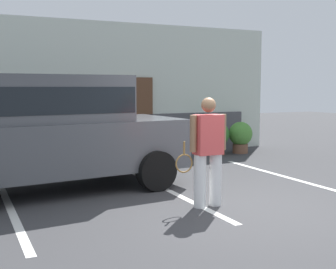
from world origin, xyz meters
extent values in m
plane|color=#38383A|center=(0.00, 0.00, 0.00)|extent=(40.00, 40.00, 0.00)
cube|color=silver|center=(-3.10, 1.50, 0.00)|extent=(0.12, 4.40, 0.01)
cube|color=silver|center=(-0.40, 1.50, 0.00)|extent=(0.12, 4.40, 0.01)
cube|color=silver|center=(2.30, 1.50, 0.00)|extent=(0.12, 4.40, 0.01)
cube|color=silver|center=(0.00, 5.95, 1.77)|extent=(9.51, 0.30, 3.54)
cube|color=#4C4C51|center=(0.00, 5.75, 0.55)|extent=(7.99, 0.10, 1.10)
cube|color=brown|center=(0.63, 5.73, 1.05)|extent=(0.90, 0.06, 2.10)
cube|color=#4C4F54|center=(-2.23, 2.42, 0.80)|extent=(4.77, 2.35, 0.90)
cube|color=#4C4F54|center=(-2.48, 2.40, 1.65)|extent=(3.06, 2.04, 0.80)
cube|color=black|center=(-2.48, 2.40, 1.63)|extent=(3.00, 2.05, 0.44)
cylinder|color=black|center=(-0.79, 3.52, 0.36)|extent=(0.74, 0.33, 0.72)
cylinder|color=black|center=(-0.60, 1.63, 0.36)|extent=(0.74, 0.33, 0.72)
cylinder|color=white|center=(-0.16, 0.32, 0.41)|extent=(0.19, 0.19, 0.82)
cylinder|color=white|center=(-0.44, 0.31, 0.41)|extent=(0.19, 0.19, 0.82)
cube|color=#E04C4C|center=(-0.30, 0.32, 1.12)|extent=(0.42, 0.27, 0.61)
sphere|color=#8C6647|center=(-0.30, 0.32, 1.58)|extent=(0.23, 0.23, 0.23)
cylinder|color=#8C6647|center=(-0.04, 0.32, 1.15)|extent=(0.10, 0.10, 0.56)
cylinder|color=#8C6647|center=(-0.56, 0.31, 1.15)|extent=(0.10, 0.10, 0.56)
torus|color=olive|center=(-0.69, 0.36, 0.70)|extent=(0.37, 0.03, 0.37)
cylinder|color=olive|center=(-0.69, 0.36, 0.93)|extent=(0.03, 0.03, 0.20)
cylinder|color=#9E5638|center=(2.60, 4.83, 0.14)|extent=(0.45, 0.45, 0.27)
sphere|color=#2D6B28|center=(2.60, 4.83, 0.57)|extent=(0.69, 0.69, 0.69)
cylinder|color=brown|center=(3.35, 4.79, 0.13)|extent=(0.43, 0.43, 0.26)
sphere|color=#4C8C38|center=(3.35, 4.79, 0.54)|extent=(0.66, 0.66, 0.66)
camera|label=1|loc=(-3.75, -5.59, 1.86)|focal=47.91mm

